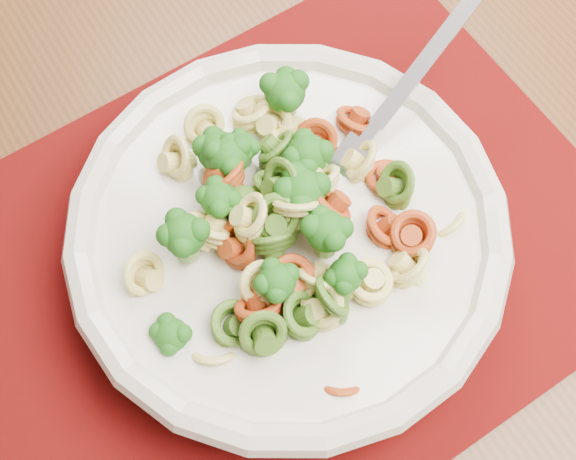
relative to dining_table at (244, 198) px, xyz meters
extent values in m
cube|color=#4A2818|center=(0.38, 0.01, -0.65)|extent=(4.00, 4.00, 0.01)
cube|color=#582F18|center=(0.00, 0.00, 0.09)|extent=(1.52, 1.28, 0.04)
cube|color=#4C0803|center=(0.02, -0.10, 0.12)|extent=(0.53, 0.49, 0.00)
cylinder|color=beige|center=(0.02, -0.11, 0.12)|extent=(0.12, 0.12, 0.01)
cylinder|color=beige|center=(0.02, -0.11, 0.14)|extent=(0.26, 0.26, 0.03)
torus|color=beige|center=(0.02, -0.11, 0.16)|extent=(0.28, 0.28, 0.02)
camera|label=1|loc=(-0.01, -0.31, 0.61)|focal=50.00mm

